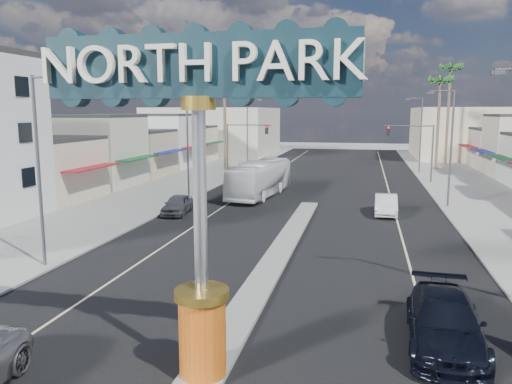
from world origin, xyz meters
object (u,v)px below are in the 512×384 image
at_px(streetlight_r_mid, 449,142).
at_px(streetlight_l_mid, 189,139).
at_px(streetlight_r_far, 420,131).
at_px(palm_right_far, 450,74).
at_px(traffic_signal_left, 243,140).
at_px(traffic_signal_right, 415,142).
at_px(streetlight_l_near, 41,162).
at_px(streetlight_l_far, 249,130).
at_px(palm_left_far, 224,78).
at_px(car_parked_left, 178,205).
at_px(city_bus, 260,179).
at_px(palm_right_mid, 440,85).
at_px(gateway_sign, 199,168).
at_px(car_parked_right, 386,205).
at_px(suv_right, 445,322).

bearing_deg(streetlight_r_mid, streetlight_l_mid, 180.00).
xyz_separation_m(streetlight_r_far, palm_right_far, (4.57, 10.00, 7.32)).
bearing_deg(traffic_signal_left, traffic_signal_right, 0.00).
xyz_separation_m(streetlight_l_near, streetlight_l_far, (0.00, 42.00, 0.00)).
bearing_deg(palm_left_far, streetlight_l_far, 37.92).
relative_size(traffic_signal_left, car_parked_left, 1.47).
height_order(traffic_signal_right, palm_left_far, palm_left_far).
bearing_deg(city_bus, traffic_signal_right, 46.30).
bearing_deg(streetlight_l_far, traffic_signal_left, -81.14).
bearing_deg(streetlight_r_far, streetlight_l_near, -116.42).
xyz_separation_m(streetlight_l_far, streetlight_r_far, (20.87, 0.00, 0.00)).
height_order(palm_right_mid, palm_right_far, palm_right_far).
xyz_separation_m(gateway_sign, streetlight_l_mid, (-10.43, 28.02, -0.86)).
relative_size(palm_left_far, palm_right_far, 0.93).
distance_m(traffic_signal_right, streetlight_l_near, 39.26).
xyz_separation_m(traffic_signal_left, streetlight_r_mid, (19.62, -13.99, 0.79)).
distance_m(streetlight_l_far, palm_right_mid, 24.41).
xyz_separation_m(streetlight_l_far, streetlight_r_mid, (20.87, -22.00, 0.00)).
relative_size(traffic_signal_left, traffic_signal_right, 1.00).
bearing_deg(car_parked_right, traffic_signal_right, 79.89).
relative_size(streetlight_l_mid, streetlight_l_far, 1.00).
height_order(traffic_signal_left, suv_right, traffic_signal_left).
height_order(streetlight_l_near, car_parked_left, streetlight_l_near).
bearing_deg(car_parked_left, palm_left_far, 93.14).
height_order(gateway_sign, streetlight_r_far, gateway_sign).
distance_m(streetlight_l_near, palm_left_far, 40.59).
bearing_deg(car_parked_right, car_parked_left, -167.74).
bearing_deg(streetlight_l_far, streetlight_l_near, -90.00).
relative_size(palm_right_far, car_parked_left, 3.45).
distance_m(palm_left_far, car_parked_left, 29.13).
distance_m(streetlight_l_mid, car_parked_left, 8.17).
relative_size(traffic_signal_right, palm_right_far, 0.43).
relative_size(traffic_signal_right, suv_right, 1.08).
distance_m(traffic_signal_left, streetlight_l_far, 8.14).
distance_m(streetlight_l_mid, streetlight_r_mid, 20.87).
bearing_deg(streetlight_l_far, city_bus, -73.96).
xyz_separation_m(streetlight_l_mid, suv_right, (17.29, -24.49, -4.26)).
bearing_deg(suv_right, streetlight_r_far, 88.40).
bearing_deg(palm_left_far, suv_right, -65.95).
bearing_deg(car_parked_right, city_bus, 151.37).
bearing_deg(streetlight_r_far, city_bus, -127.45).
xyz_separation_m(palm_right_mid, car_parked_right, (-7.20, -29.73, -9.87)).
bearing_deg(streetlight_l_near, streetlight_r_far, 63.58).
bearing_deg(streetlight_l_far, palm_right_mid, 9.69).
bearing_deg(streetlight_l_far, palm_right_far, 21.46).
height_order(traffic_signal_right, streetlight_l_mid, streetlight_l_mid).
bearing_deg(car_parked_left, streetlight_r_mid, 13.80).
height_order(traffic_signal_right, car_parked_right, traffic_signal_right).
xyz_separation_m(streetlight_r_far, city_bus, (-15.17, -19.81, -3.51)).
distance_m(streetlight_l_mid, streetlight_l_far, 22.00).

